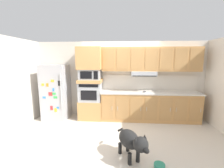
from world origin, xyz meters
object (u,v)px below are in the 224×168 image
at_px(screwdriver, 144,92).
at_px(dog_food_bowl, 159,165).
at_px(refrigerator, 56,92).
at_px(built_in_oven, 91,91).
at_px(dog, 132,141).
at_px(microwave, 90,74).

relative_size(screwdriver, dog_food_bowl, 0.81).
bearing_deg(refrigerator, built_in_oven, 3.44).
xyz_separation_m(refrigerator, dog, (2.34, -1.96, -0.48)).
xyz_separation_m(built_in_oven, microwave, (0.00, -0.00, 0.56)).
xyz_separation_m(screwdriver, dog, (-0.49, -1.95, -0.53)).
bearing_deg(built_in_oven, microwave, -0.77).
relative_size(screwdriver, dog, 0.17).
distance_m(built_in_oven, dog_food_bowl, 2.91).
bearing_deg(microwave, built_in_oven, 179.23).
relative_size(refrigerator, dog, 1.87).
height_order(built_in_oven, dog, built_in_oven).
distance_m(built_in_oven, screwdriver, 1.71).
distance_m(microwave, screwdriver, 1.79).
bearing_deg(refrigerator, dog_food_bowl, -36.65).
bearing_deg(dog, microwave, -178.75).
distance_m(screwdriver, dog_food_bowl, 2.29).
bearing_deg(microwave, screwdriver, -2.83).
xyz_separation_m(microwave, dog, (1.22, -2.03, -1.06)).
xyz_separation_m(built_in_oven, dog_food_bowl, (1.72, -2.19, -0.87)).
relative_size(microwave, dog_food_bowl, 3.22).
xyz_separation_m(built_in_oven, dog, (1.22, -2.03, -0.50)).
xyz_separation_m(screwdriver, dog_food_bowl, (0.01, -2.10, -0.90)).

